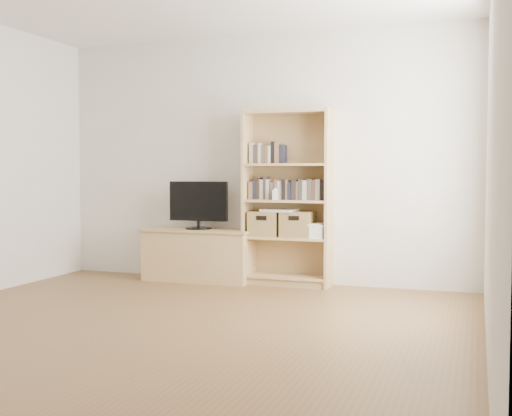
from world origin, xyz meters
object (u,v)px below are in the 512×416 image
at_px(tv_stand, 199,256).
at_px(bookshelf, 287,198).
at_px(laptop, 280,210).
at_px(basket_right, 297,224).
at_px(baby_monitor, 275,195).
at_px(television, 199,205).
at_px(basket_left, 265,224).

distance_m(tv_stand, bookshelf, 1.16).
distance_m(tv_stand, laptop, 1.02).
distance_m(tv_stand, basket_right, 1.14).
bearing_deg(tv_stand, laptop, 2.58).
relative_size(tv_stand, baby_monitor, 11.64).
bearing_deg(bookshelf, laptop, -173.82).
xyz_separation_m(tv_stand, television, (0.00, 0.00, 0.54)).
height_order(tv_stand, bookshelf, bookshelf).
xyz_separation_m(television, basket_left, (0.73, 0.05, -0.18)).
distance_m(bookshelf, basket_right, 0.29).
xyz_separation_m(bookshelf, television, (-0.97, -0.06, -0.09)).
xyz_separation_m(tv_stand, basket_left, (0.73, 0.05, 0.36)).
bearing_deg(tv_stand, basket_right, 2.27).
distance_m(television, basket_right, 1.09).
bearing_deg(basket_right, laptop, -177.67).
xyz_separation_m(baby_monitor, basket_right, (0.21, 0.10, -0.30)).
height_order(basket_left, laptop, laptop).
bearing_deg(tv_stand, basket_left, 3.49).
bearing_deg(basket_right, bookshelf, 178.62).
bearing_deg(television, basket_right, 1.27).
bearing_deg(baby_monitor, television, 171.58).
bearing_deg(basket_left, basket_right, -1.94).
distance_m(tv_stand, baby_monitor, 1.09).
bearing_deg(basket_right, television, -176.24).
bearing_deg(baby_monitor, basket_right, 19.03).
distance_m(basket_left, laptop, 0.21).
height_order(tv_stand, laptop, laptop).
bearing_deg(tv_stand, television, 0.00).
distance_m(television, basket_left, 0.75).
distance_m(bookshelf, basket_left, 0.36).
xyz_separation_m(tv_stand, basket_right, (1.08, 0.05, 0.37)).
bearing_deg(baby_monitor, tv_stand, 171.58).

